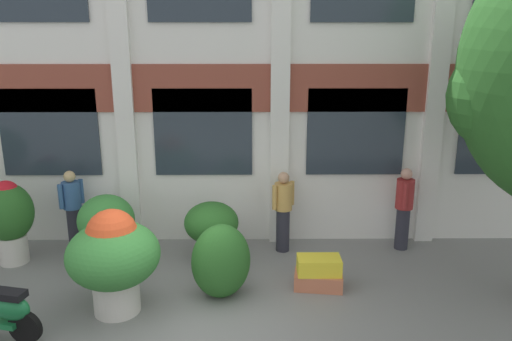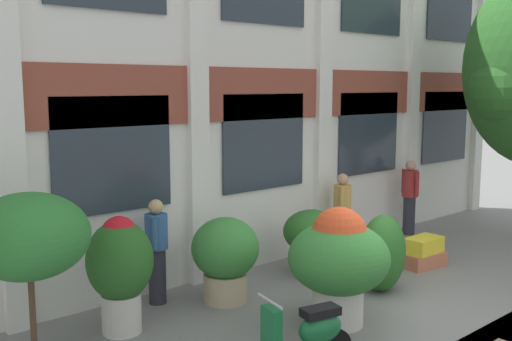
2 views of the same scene
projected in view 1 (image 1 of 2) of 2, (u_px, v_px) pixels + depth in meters
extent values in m
plane|color=slate|center=(188.00, 323.00, 7.32)|extent=(80.00, 80.00, 0.00)
cube|color=silver|center=(203.00, 63.00, 9.59)|extent=(14.85, 0.50, 7.10)
cube|color=brown|center=(202.00, 88.00, 9.45)|extent=(14.85, 0.06, 0.90)
cube|color=silver|center=(121.00, 64.00, 9.28)|extent=(0.36, 0.16, 7.10)
cube|color=silver|center=(280.00, 64.00, 9.31)|extent=(0.36, 0.16, 7.10)
cube|color=silver|center=(439.00, 64.00, 9.33)|extent=(0.36, 0.16, 7.10)
cube|color=#28333D|center=(50.00, 133.00, 9.64)|extent=(1.90, 0.04, 1.70)
cube|color=#28333D|center=(203.00, 132.00, 9.67)|extent=(1.90, 0.04, 1.70)
cube|color=#28333D|center=(356.00, 132.00, 9.69)|extent=(1.90, 0.04, 1.70)
cube|color=#28333D|center=(508.00, 132.00, 9.72)|extent=(1.90, 0.04, 1.70)
sphere|color=#286023|center=(506.00, 96.00, 7.32)|extent=(1.69, 1.69, 1.69)
cylinder|color=tan|center=(109.00, 251.00, 9.23)|extent=(0.67, 0.67, 0.43)
ellipsoid|color=#388438|center=(106.00, 220.00, 9.06)|extent=(1.02, 1.02, 0.93)
cube|color=#B76647|center=(318.00, 280.00, 8.31)|extent=(0.85, 0.56, 0.26)
cube|color=yellow|center=(319.00, 265.00, 8.24)|extent=(0.71, 0.41, 0.28)
cylinder|color=#333333|center=(212.00, 250.00, 9.25)|extent=(0.56, 0.56, 0.45)
ellipsoid|color=#286023|center=(211.00, 223.00, 9.11)|extent=(0.99, 0.99, 0.75)
cylinder|color=beige|center=(117.00, 296.00, 7.57)|extent=(0.69, 0.69, 0.52)
ellipsoid|color=#388438|center=(113.00, 255.00, 7.39)|extent=(1.38, 1.38, 0.98)
sphere|color=#E04C23|center=(112.00, 235.00, 7.30)|extent=(0.76, 0.76, 0.76)
cylinder|color=beige|center=(13.00, 249.00, 9.20)|extent=(0.52, 0.52, 0.53)
ellipsoid|color=#286023|center=(8.00, 212.00, 9.01)|extent=(0.88, 0.88, 1.07)
sphere|color=red|center=(6.00, 194.00, 8.92)|extent=(0.48, 0.48, 0.48)
cylinder|color=black|center=(25.00, 327.00, 6.78)|extent=(0.49, 0.19, 0.48)
ellipsoid|color=#196B38|center=(11.00, 308.00, 6.74)|extent=(0.60, 0.38, 0.36)
cube|color=black|center=(9.00, 294.00, 6.69)|extent=(0.48, 0.31, 0.10)
cylinder|color=#282833|center=(402.00, 228.00, 9.76)|extent=(0.26, 0.26, 0.84)
cylinder|color=maroon|center=(405.00, 194.00, 9.57)|extent=(0.34, 0.34, 0.58)
sphere|color=tan|center=(407.00, 174.00, 9.47)|extent=(0.22, 0.22, 0.22)
cylinder|color=maroon|center=(405.00, 196.00, 9.36)|extent=(0.09, 0.09, 0.52)
cylinder|color=maroon|center=(405.00, 189.00, 9.77)|extent=(0.09, 0.09, 0.52)
cylinder|color=#282833|center=(283.00, 230.00, 9.67)|extent=(0.26, 0.26, 0.85)
cylinder|color=tan|center=(283.00, 196.00, 9.49)|extent=(0.34, 0.34, 0.52)
sphere|color=tan|center=(284.00, 178.00, 9.39)|extent=(0.22, 0.22, 0.22)
cylinder|color=tan|center=(275.00, 197.00, 9.35)|extent=(0.09, 0.09, 0.47)
cylinder|color=tan|center=(292.00, 193.00, 9.61)|extent=(0.09, 0.09, 0.47)
cylinder|color=#282833|center=(75.00, 228.00, 9.75)|extent=(0.26, 0.26, 0.84)
cylinder|color=#33598C|center=(71.00, 195.00, 9.57)|extent=(0.34, 0.34, 0.53)
sphere|color=tan|center=(69.00, 177.00, 9.47)|extent=(0.22, 0.22, 0.22)
cylinder|color=#33598C|center=(61.00, 197.00, 9.40)|extent=(0.09, 0.09, 0.47)
cylinder|color=#33598C|center=(81.00, 191.00, 9.73)|extent=(0.09, 0.09, 0.47)
ellipsoid|color=#286023|center=(221.00, 261.00, 7.91)|extent=(1.11, 0.95, 1.23)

